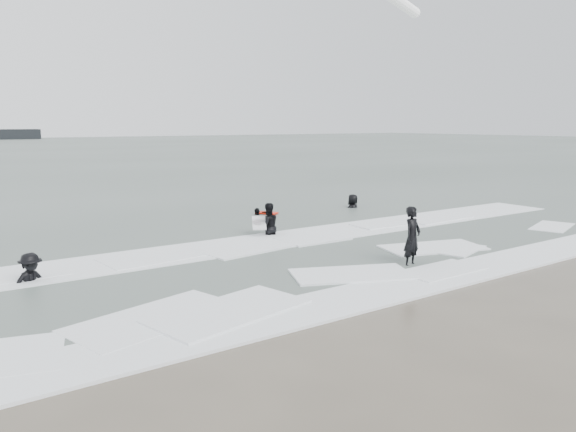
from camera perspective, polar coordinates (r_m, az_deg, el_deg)
ground at (r=15.56m, az=10.54°, el=-6.50°), size 320.00×320.00×0.00m
surfer_centre at (r=17.20m, az=12.41°, el=-5.03°), size 0.76×0.59×1.83m
surfer_wading at (r=21.25m, az=-2.03°, el=-2.05°), size 1.00×0.84×1.82m
surfer_breaker at (r=16.51m, az=-24.61°, el=-6.29°), size 1.24×0.97×1.70m
surfer_right_near at (r=25.80m, az=-3.15°, el=-0.01°), size 0.88×0.91×1.53m
surfer_right_far at (r=28.23m, az=6.60°, el=0.76°), size 1.09×0.99×1.87m
surf_foam at (r=18.26m, az=2.31°, el=-3.84°), size 30.03×9.06×0.09m
bodyboards at (r=21.34m, az=1.42°, el=-0.63°), size 3.85×10.87×1.25m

